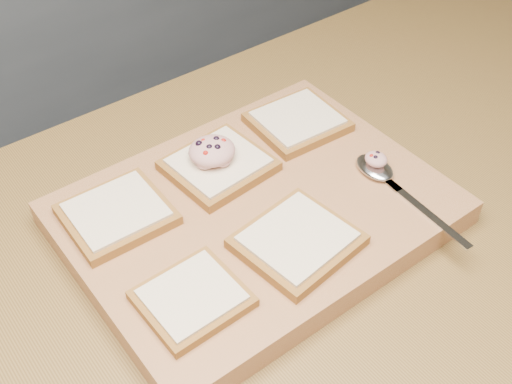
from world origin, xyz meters
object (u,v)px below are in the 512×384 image
(cutting_board, at_px, (256,213))
(tuna_salad_dollop, at_px, (212,151))
(spoon, at_px, (382,174))
(bread_far_center, at_px, (219,165))

(cutting_board, xyz_separation_m, tuna_salad_dollop, (-0.01, 0.09, 0.05))
(cutting_board, relative_size, spoon, 2.31)
(cutting_board, height_order, bread_far_center, bread_far_center)
(cutting_board, height_order, tuna_salad_dollop, tuna_salad_dollop)
(spoon, bearing_deg, bread_far_center, 138.75)
(bread_far_center, distance_m, tuna_salad_dollop, 0.03)
(tuna_salad_dollop, xyz_separation_m, spoon, (0.17, -0.15, -0.03))
(bread_far_center, bearing_deg, tuna_salad_dollop, 134.19)
(tuna_salad_dollop, bearing_deg, spoon, -41.42)
(cutting_board, distance_m, tuna_salad_dollop, 0.10)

